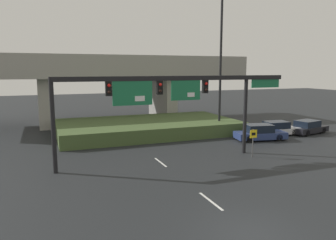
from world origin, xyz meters
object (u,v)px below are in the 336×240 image
Objects in this scene: parked_sedan_near_right at (260,133)px; parked_sedan_mid_right at (277,129)px; speed_limit_sign at (253,139)px; highway_light_pole_near at (221,56)px; signal_gantry at (172,92)px; parked_sedan_far_right at (308,127)px.

parked_sedan_near_right is 3.36m from parked_sedan_mid_right.
highway_light_pole_near reaches higher than speed_limit_sign.
parked_sedan_near_right is (1.83, -4.35, -7.15)m from highway_light_pole_near.
highway_light_pole_near is at bearing 123.02° from parked_sedan_near_right.
highway_light_pole_near reaches higher than signal_gantry.
highway_light_pole_near is at bearing 153.56° from parked_sedan_mid_right.
speed_limit_sign is at bearing -104.73° from highway_light_pole_near.
parked_sedan_near_right is at bearing -67.18° from highway_light_pole_near.
parked_sedan_far_right is (8.41, -3.49, -7.19)m from highway_light_pole_near.
parked_sedan_near_right is 1.08× the size of parked_sedan_mid_right.
speed_limit_sign is at bearing -164.37° from parked_sedan_far_right.
parked_sedan_mid_right is (3.08, 1.34, -0.04)m from parked_sedan_near_right.
parked_sedan_far_right is at bearing 14.70° from signal_gantry.
signal_gantry is at bearing -136.78° from highway_light_pole_near.
highway_light_pole_near reaches higher than parked_sedan_mid_right.
parked_sedan_mid_right is (4.91, -3.01, -7.18)m from highway_light_pole_near.
parked_sedan_mid_right is 3.53m from parked_sedan_far_right.
signal_gantry reaches higher than parked_sedan_mid_right.
highway_light_pole_near is at bearing 75.27° from speed_limit_sign.
parked_sedan_mid_right is at bearing 159.96° from parked_sedan_far_right.
speed_limit_sign is (5.98, -1.31, -3.58)m from signal_gantry.
signal_gantry is 1.17× the size of highway_light_pole_near.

